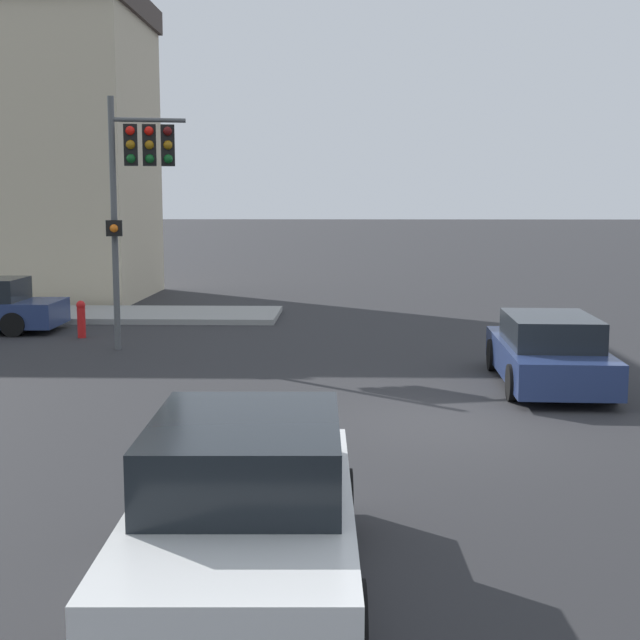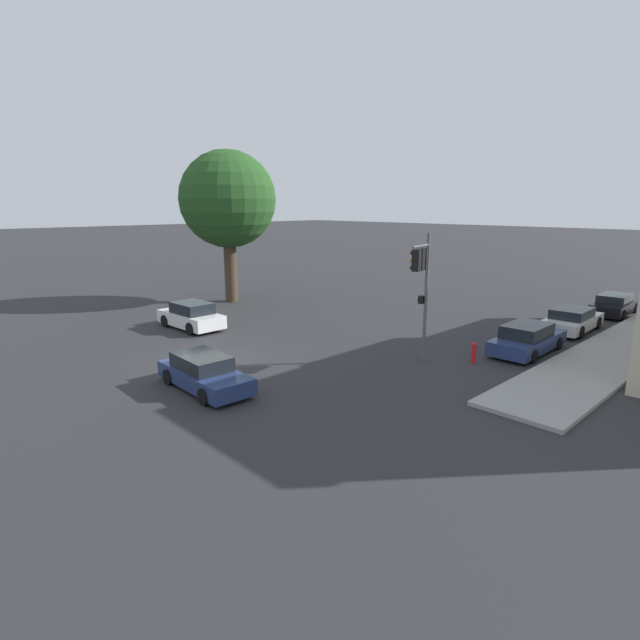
{
  "view_description": "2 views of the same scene",
  "coord_description": "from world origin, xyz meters",
  "px_view_note": "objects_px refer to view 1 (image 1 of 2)",
  "views": [
    {
      "loc": [
        -13.26,
        1.5,
        3.34
      ],
      "look_at": [
        0.73,
        1.94,
        1.46
      ],
      "focal_mm": 50.0,
      "sensor_mm": 36.0,
      "label": 1
    },
    {
      "loc": [
        18.52,
        -11.33,
        6.74
      ],
      "look_at": [
        2.95,
        3.72,
        1.74
      ],
      "focal_mm": 28.0,
      "sensor_mm": 36.0,
      "label": 2
    }
  ],
  "objects_px": {
    "traffic_signal": "(139,169)",
    "crossing_car_1": "(245,513)",
    "crossing_car_0": "(548,352)",
    "fire_hydrant": "(81,318)"
  },
  "relations": [
    {
      "from": "crossing_car_0",
      "to": "fire_hydrant",
      "type": "height_order",
      "value": "crossing_car_0"
    },
    {
      "from": "traffic_signal",
      "to": "crossing_car_0",
      "type": "height_order",
      "value": "traffic_signal"
    },
    {
      "from": "traffic_signal",
      "to": "crossing_car_1",
      "type": "xyz_separation_m",
      "value": [
        -12.53,
        -3.77,
        -3.34
      ]
    },
    {
      "from": "traffic_signal",
      "to": "fire_hydrant",
      "type": "distance_m",
      "value": 4.34
    },
    {
      "from": "traffic_signal",
      "to": "crossing_car_1",
      "type": "height_order",
      "value": "traffic_signal"
    },
    {
      "from": "traffic_signal",
      "to": "crossing_car_0",
      "type": "distance_m",
      "value": 9.72
    },
    {
      "from": "traffic_signal",
      "to": "crossing_car_1",
      "type": "bearing_deg",
      "value": 4.13
    },
    {
      "from": "fire_hydrant",
      "to": "crossing_car_0",
      "type": "bearing_deg",
      "value": -117.93
    },
    {
      "from": "crossing_car_0",
      "to": "fire_hydrant",
      "type": "xyz_separation_m",
      "value": [
        5.39,
        10.18,
        -0.13
      ]
    },
    {
      "from": "crossing_car_1",
      "to": "crossing_car_0",
      "type": "bearing_deg",
      "value": 150.94
    }
  ]
}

